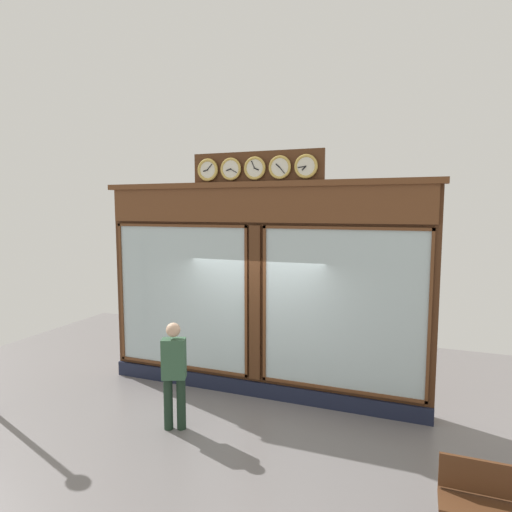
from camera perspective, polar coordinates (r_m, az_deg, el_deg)
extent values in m
plane|color=slate|center=(6.12, -10.63, -27.73)|extent=(14.00, 14.00, 0.00)
cube|color=#4C2B16|center=(7.89, 0.39, -4.88)|extent=(6.04, 0.30, 3.79)
cube|color=#191E33|center=(8.26, -0.05, -17.12)|extent=(6.04, 0.08, 0.28)
cube|color=brown|center=(7.57, -0.11, 6.74)|extent=(5.92, 0.08, 0.61)
cube|color=brown|center=(7.60, -0.05, 9.41)|extent=(6.16, 0.20, 0.10)
cube|color=silver|center=(7.38, 11.24, -7.01)|extent=(2.67, 0.02, 2.68)
cube|color=brown|center=(7.18, 11.44, 3.63)|extent=(2.77, 0.04, 0.05)
cube|color=brown|center=(7.78, 11.00, -16.87)|extent=(2.77, 0.04, 0.05)
cube|color=brown|center=(7.27, 21.93, -7.55)|extent=(0.05, 0.04, 2.78)
cube|color=brown|center=(7.70, 1.13, -6.34)|extent=(0.05, 0.04, 2.78)
cube|color=silver|center=(8.43, -9.86, -5.33)|extent=(2.67, 0.02, 2.68)
cube|color=brown|center=(8.26, -10.11, 3.97)|extent=(2.77, 0.04, 0.05)
cube|color=brown|center=(8.79, -9.76, -14.10)|extent=(2.77, 0.04, 0.05)
cube|color=brown|center=(9.18, -17.26, -4.58)|extent=(0.05, 0.04, 2.78)
cube|color=brown|center=(7.82, -1.30, -6.14)|extent=(0.05, 0.04, 2.78)
cube|color=#4C2B16|center=(7.76, -0.08, -6.24)|extent=(0.20, 0.10, 2.78)
cube|color=#4C2B16|center=(7.66, 0.05, 11.44)|extent=(2.40, 0.06, 0.59)
cylinder|color=silver|center=(7.31, 6.60, 11.65)|extent=(0.32, 0.02, 0.32)
torus|color=gold|center=(7.31, 6.59, 11.66)|extent=(0.40, 0.05, 0.40)
cube|color=black|center=(7.30, 6.33, 11.42)|extent=(0.07, 0.01, 0.08)
cube|color=black|center=(7.31, 6.05, 11.59)|extent=(0.14, 0.01, 0.03)
sphere|color=black|center=(7.29, 6.56, 11.67)|extent=(0.02, 0.02, 0.02)
cylinder|color=silver|center=(7.43, 3.15, 11.59)|extent=(0.32, 0.02, 0.32)
torus|color=gold|center=(7.43, 3.14, 11.59)|extent=(0.39, 0.05, 0.39)
cube|color=black|center=(7.43, 2.88, 11.82)|extent=(0.08, 0.01, 0.07)
cube|color=black|center=(7.40, 3.44, 11.21)|extent=(0.10, 0.01, 0.11)
sphere|color=black|center=(7.42, 3.11, 11.60)|extent=(0.02, 0.02, 0.02)
cylinder|color=silver|center=(7.58, -0.17, 11.49)|extent=(0.32, 0.02, 0.32)
torus|color=gold|center=(7.58, -0.18, 11.49)|extent=(0.40, 0.05, 0.40)
cube|color=black|center=(7.55, 0.08, 11.38)|extent=(0.09, 0.01, 0.05)
cube|color=black|center=(7.59, -0.40, 11.96)|extent=(0.07, 0.01, 0.13)
sphere|color=black|center=(7.57, -0.22, 11.50)|extent=(0.02, 0.02, 0.02)
cylinder|color=silver|center=(7.76, -3.34, 11.36)|extent=(0.32, 0.02, 0.32)
torus|color=gold|center=(7.75, -3.36, 11.36)|extent=(0.39, 0.05, 0.39)
cube|color=black|center=(7.76, -3.67, 11.26)|extent=(0.09, 0.01, 0.04)
cube|color=black|center=(7.72, -2.98, 11.14)|extent=(0.12, 0.01, 0.08)
sphere|color=black|center=(7.74, -3.40, 11.37)|extent=(0.02, 0.02, 0.02)
cylinder|color=silver|center=(7.95, -6.37, 11.21)|extent=(0.32, 0.02, 0.32)
torus|color=gold|center=(7.95, -6.38, 11.21)|extent=(0.40, 0.05, 0.40)
cube|color=black|center=(7.96, -6.69, 11.11)|extent=(0.09, 0.01, 0.04)
cube|color=black|center=(7.92, -6.13, 11.59)|extent=(0.10, 0.01, 0.11)
sphere|color=black|center=(7.94, -6.43, 11.22)|extent=(0.02, 0.02, 0.02)
cylinder|color=#1C2F21|center=(7.21, -11.48, -18.51)|extent=(0.14, 0.14, 0.82)
cylinder|color=#1C2F21|center=(7.18, -9.82, -18.59)|extent=(0.14, 0.14, 0.82)
cube|color=#33563D|center=(6.93, -10.77, -13.13)|extent=(0.42, 0.34, 0.62)
sphere|color=tan|center=(6.79, -10.85, -9.54)|extent=(0.22, 0.22, 0.22)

